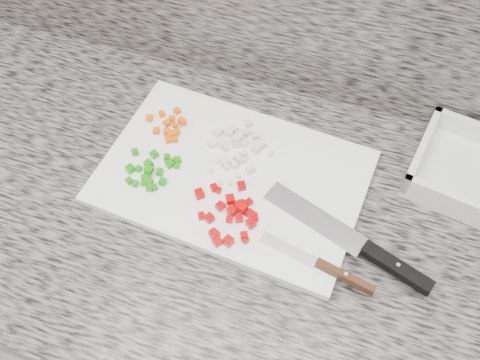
# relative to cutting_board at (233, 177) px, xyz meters

# --- Properties ---
(cabinet) EXTENTS (3.92, 0.62, 0.86)m
(cabinet) POSITION_rel_cutting_board_xyz_m (-0.00, -0.06, -0.48)
(cabinet) COLOR white
(cabinet) RESTS_ON ground
(countertop) EXTENTS (3.96, 0.64, 0.04)m
(countertop) POSITION_rel_cutting_board_xyz_m (-0.00, -0.06, -0.03)
(countertop) COLOR #6A645D
(countertop) RESTS_ON cabinet
(cutting_board) EXTENTS (0.46, 0.33, 0.01)m
(cutting_board) POSITION_rel_cutting_board_xyz_m (0.00, 0.00, 0.00)
(cutting_board) COLOR white
(cutting_board) RESTS_ON countertop
(carrot_pile) EXTENTS (0.08, 0.08, 0.02)m
(carrot_pile) POSITION_rel_cutting_board_xyz_m (-0.14, 0.06, 0.01)
(carrot_pile) COLOR #F35805
(carrot_pile) RESTS_ON cutting_board
(onion_pile) EXTENTS (0.12, 0.12, 0.02)m
(onion_pile) POSITION_rel_cutting_board_xyz_m (-0.01, 0.06, 0.01)
(onion_pile) COLOR silver
(onion_pile) RESTS_ON cutting_board
(green_pepper_pile) EXTENTS (0.09, 0.08, 0.02)m
(green_pepper_pile) POSITION_rel_cutting_board_xyz_m (-0.13, -0.04, 0.01)
(green_pepper_pile) COLOR #1C860C
(green_pepper_pile) RESTS_ON cutting_board
(red_pepper_pile) EXTENTS (0.12, 0.13, 0.02)m
(red_pepper_pile) POSITION_rel_cutting_board_xyz_m (0.02, -0.08, 0.02)
(red_pepper_pile) COLOR #B30204
(red_pepper_pile) RESTS_ON cutting_board
(garlic_pile) EXTENTS (0.06, 0.06, 0.01)m
(garlic_pile) POSITION_rel_cutting_board_xyz_m (-0.02, 0.00, 0.01)
(garlic_pile) COLOR beige
(garlic_pile) RESTS_ON cutting_board
(chef_knife) EXTENTS (0.29, 0.13, 0.02)m
(chef_knife) POSITION_rel_cutting_board_xyz_m (0.24, -0.07, 0.01)
(chef_knife) COLOR silver
(chef_knife) RESTS_ON cutting_board
(paring_knife) EXTENTS (0.19, 0.05, 0.02)m
(paring_knife) POSITION_rel_cutting_board_xyz_m (0.20, -0.12, 0.01)
(paring_knife) COLOR silver
(paring_knife) RESTS_ON cutting_board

